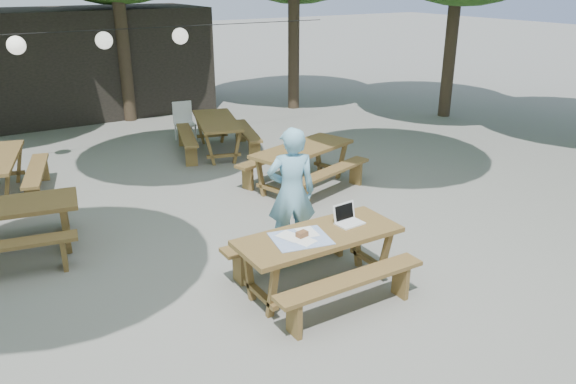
% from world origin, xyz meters
% --- Properties ---
extents(ground, '(80.00, 80.00, 0.00)m').
position_xyz_m(ground, '(0.00, 0.00, 0.00)').
color(ground, '#63635F').
rests_on(ground, ground).
extents(pavilion, '(6.00, 3.00, 2.80)m').
position_xyz_m(pavilion, '(0.50, 10.50, 1.40)').
color(pavilion, black).
rests_on(pavilion, ground).
extents(main_picnic_table, '(2.00, 1.58, 0.75)m').
position_xyz_m(main_picnic_table, '(0.39, -0.75, 0.39)').
color(main_picnic_table, brown).
rests_on(main_picnic_table, ground).
extents(picnic_table_nw, '(2.15, 1.89, 0.75)m').
position_xyz_m(picnic_table_nw, '(-2.77, 2.19, 0.39)').
color(picnic_table_nw, brown).
rests_on(picnic_table_nw, ground).
extents(picnic_table_ne, '(2.28, 2.07, 0.75)m').
position_xyz_m(picnic_table_ne, '(2.17, 2.36, 0.39)').
color(picnic_table_ne, brown).
rests_on(picnic_table_ne, ground).
extents(picnic_table_far_e, '(2.04, 2.26, 0.75)m').
position_xyz_m(picnic_table_far_e, '(1.73, 5.07, 0.39)').
color(picnic_table_far_e, brown).
rests_on(picnic_table_far_e, ground).
extents(woman, '(0.77, 0.64, 1.80)m').
position_xyz_m(woman, '(0.62, 0.24, 0.90)').
color(woman, '#7CBEE2').
rests_on(woman, ground).
extents(plastic_chair, '(0.50, 0.50, 0.90)m').
position_xyz_m(plastic_chair, '(1.49, 6.31, 0.26)').
color(plastic_chair, silver).
rests_on(plastic_chair, ground).
extents(laptop, '(0.35, 0.29, 0.24)m').
position_xyz_m(laptop, '(0.86, -0.67, 0.81)').
color(laptop, white).
rests_on(laptop, main_picnic_table).
extents(tabletop_clutter, '(0.74, 0.67, 0.08)m').
position_xyz_m(tabletop_clutter, '(0.14, -0.74, 0.76)').
color(tabletop_clutter, '#3766BE').
rests_on(tabletop_clutter, main_picnic_table).
extents(paper_lanterns, '(9.00, 0.34, 0.38)m').
position_xyz_m(paper_lanterns, '(-0.19, 6.00, 2.40)').
color(paper_lanterns, black).
rests_on(paper_lanterns, ground).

